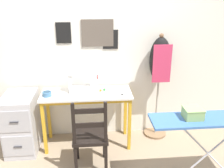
# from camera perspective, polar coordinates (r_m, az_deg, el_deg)

# --- Properties ---
(ground_plane) EXTENTS (14.00, 14.00, 0.00)m
(ground_plane) POSITION_cam_1_polar(r_m,az_deg,el_deg) (3.42, -5.43, -15.39)
(ground_plane) COLOR gray
(wall_back) EXTENTS (10.00, 0.07, 2.55)m
(wall_back) POSITION_cam_1_polar(r_m,az_deg,el_deg) (3.38, -6.16, 8.01)
(wall_back) COLOR silver
(wall_back) RESTS_ON ground_plane
(sewing_table) EXTENTS (1.17, 0.46, 0.76)m
(sewing_table) POSITION_cam_1_polar(r_m,az_deg,el_deg) (3.28, -5.81, -3.82)
(sewing_table) COLOR silver
(sewing_table) RESTS_ON ground_plane
(sewing_machine) EXTENTS (0.38, 0.16, 0.34)m
(sewing_machine) POSITION_cam_1_polar(r_m,az_deg,el_deg) (3.24, -6.26, 0.70)
(sewing_machine) COLOR white
(sewing_machine) RESTS_ON sewing_table
(fabric_bowl) EXTENTS (0.11, 0.11, 0.06)m
(fabric_bowl) POSITION_cam_1_polar(r_m,az_deg,el_deg) (3.23, -14.64, -2.18)
(fabric_bowl) COLOR teal
(fabric_bowl) RESTS_ON sewing_table
(scissors) EXTENTS (0.11, 0.11, 0.01)m
(scissors) POSITION_cam_1_polar(r_m,az_deg,el_deg) (3.16, 2.71, -2.54)
(scissors) COLOR silver
(scissors) RESTS_ON sewing_table
(thread_spool_near_machine) EXTENTS (0.04, 0.04, 0.03)m
(thread_spool_near_machine) POSITION_cam_1_polar(r_m,az_deg,el_deg) (3.28, -2.66, -1.41)
(thread_spool_near_machine) COLOR orange
(thread_spool_near_machine) RESTS_ON sewing_table
(thread_spool_mid_table) EXTENTS (0.04, 0.04, 0.04)m
(thread_spool_mid_table) POSITION_cam_1_polar(r_m,az_deg,el_deg) (3.30, -1.74, -1.22)
(thread_spool_mid_table) COLOR green
(thread_spool_mid_table) RESTS_ON sewing_table
(wooden_chair) EXTENTS (0.40, 0.38, 0.92)m
(wooden_chair) POSITION_cam_1_polar(r_m,az_deg,el_deg) (2.94, -4.99, -11.89)
(wooden_chair) COLOR black
(wooden_chair) RESTS_ON ground_plane
(filing_cabinet) EXTENTS (0.39, 0.57, 0.77)m
(filing_cabinet) POSITION_cam_1_polar(r_m,az_deg,el_deg) (3.50, -19.91, -8.37)
(filing_cabinet) COLOR #B7B7BC
(filing_cabinet) RESTS_ON ground_plane
(dress_form) EXTENTS (0.32, 0.32, 1.49)m
(dress_form) POSITION_cam_1_polar(r_m,az_deg,el_deg) (3.42, 10.81, 3.96)
(dress_form) COLOR #846647
(dress_form) RESTS_ON ground_plane
(ironing_board) EXTENTS (1.27, 0.31, 0.83)m
(ironing_board) POSITION_cam_1_polar(r_m,az_deg,el_deg) (2.71, 22.14, -8.04)
(ironing_board) COLOR #3D6BAD
(ironing_board) RESTS_ON ground_plane
(storage_box) EXTENTS (0.19, 0.17, 0.11)m
(storage_box) POSITION_cam_1_polar(r_m,az_deg,el_deg) (2.59, 18.01, -6.33)
(storage_box) COLOR #8EB266
(storage_box) RESTS_ON ironing_board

